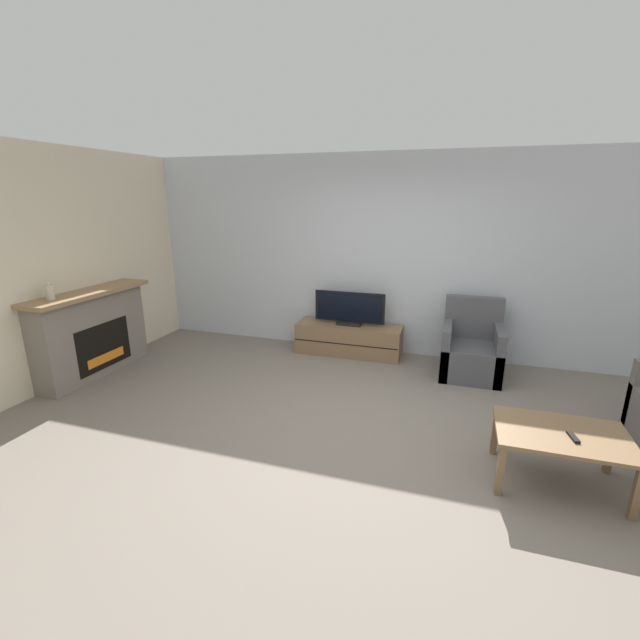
% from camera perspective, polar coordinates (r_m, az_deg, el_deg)
% --- Properties ---
extents(ground_plane, '(24.00, 24.00, 0.00)m').
position_cam_1_polar(ground_plane, '(4.12, 3.94, -15.11)').
color(ground_plane, slate).
extents(wall_back, '(12.00, 0.06, 2.70)m').
position_cam_1_polar(wall_back, '(5.94, 9.86, 8.31)').
color(wall_back, silver).
rests_on(wall_back, ground).
extents(wall_left, '(0.06, 12.00, 2.70)m').
position_cam_1_polar(wall_left, '(5.61, -33.92, 5.37)').
color(wall_left, beige).
rests_on(wall_left, ground).
extents(fireplace, '(0.45, 1.59, 1.06)m').
position_cam_1_polar(fireplace, '(5.92, -28.13, -1.46)').
color(fireplace, slate).
rests_on(fireplace, ground).
extents(mantel_vase_left, '(0.09, 0.09, 0.19)m').
position_cam_1_polar(mantel_vase_left, '(5.46, -32.36, 3.20)').
color(mantel_vase_left, beige).
rests_on(mantel_vase_left, fireplace).
extents(tv_stand, '(1.46, 0.46, 0.42)m').
position_cam_1_polar(tv_stand, '(6.01, 3.87, -2.56)').
color(tv_stand, brown).
rests_on(tv_stand, ground).
extents(tv, '(0.98, 0.18, 0.46)m').
position_cam_1_polar(tv, '(5.89, 3.94, 1.37)').
color(tv, black).
rests_on(tv, tv_stand).
extents(armchair, '(0.70, 0.76, 0.93)m').
position_cam_1_polar(armchair, '(5.61, 19.49, -3.93)').
color(armchair, '#4C4C51').
rests_on(armchair, ground).
extents(coffee_table, '(0.94, 0.64, 0.43)m').
position_cam_1_polar(coffee_table, '(3.80, 29.49, -13.63)').
color(coffee_table, brown).
rests_on(coffee_table, ground).
extents(remote, '(0.07, 0.15, 0.02)m').
position_cam_1_polar(remote, '(3.72, 30.68, -13.27)').
color(remote, black).
rests_on(remote, coffee_table).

